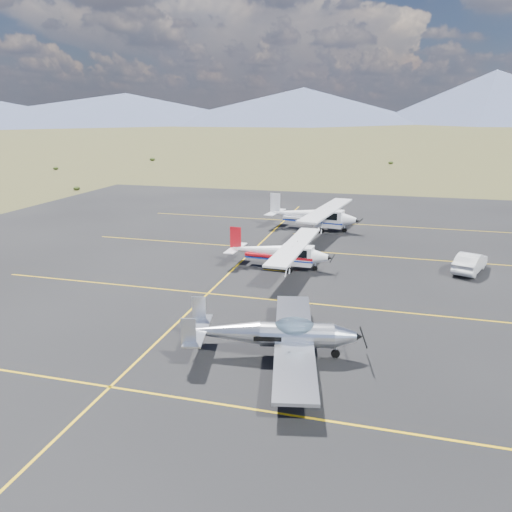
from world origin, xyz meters
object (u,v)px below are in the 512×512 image
at_px(aircraft_cessna, 280,251).
at_px(aircraft_plain, 314,215).
at_px(aircraft_low_wing, 277,334).
at_px(sedan, 470,262).

distance_m(aircraft_cessna, aircraft_plain, 12.37).
bearing_deg(aircraft_plain, aircraft_cessna, -83.66).
distance_m(aircraft_low_wing, aircraft_plain, 25.43).
bearing_deg(aircraft_low_wing, aircraft_plain, 83.55).
bearing_deg(aircraft_plain, aircraft_low_wing, -76.45).
bearing_deg(sedan, aircraft_plain, -18.13).
xyz_separation_m(aircraft_cessna, sedan, (12.67, 2.49, -0.52)).
bearing_deg(aircraft_low_wing, sedan, 45.60).
bearing_deg(aircraft_cessna, sedan, 13.44).
relative_size(aircraft_low_wing, sedan, 2.57).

